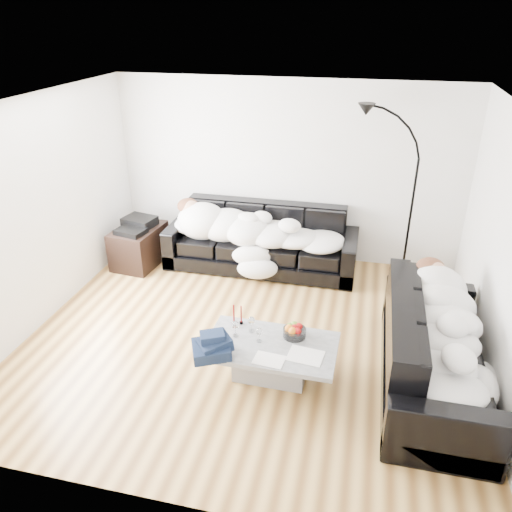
% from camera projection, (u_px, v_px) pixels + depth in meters
% --- Properties ---
extents(ground, '(5.00, 5.00, 0.00)m').
position_uv_depth(ground, '(250.00, 337.00, 5.78)').
color(ground, brown).
rests_on(ground, ground).
extents(wall_back, '(5.00, 0.02, 2.60)m').
position_uv_depth(wall_back, '(287.00, 172.00, 7.16)').
color(wall_back, silver).
rests_on(wall_back, ground).
extents(wall_left, '(0.02, 4.50, 2.60)m').
position_uv_depth(wall_left, '(38.00, 214.00, 5.71)').
color(wall_left, silver).
rests_on(wall_left, ground).
extents(wall_right, '(0.02, 4.50, 2.60)m').
position_uv_depth(wall_right, '(507.00, 259.00, 4.69)').
color(wall_right, silver).
rests_on(wall_right, ground).
extents(ceiling, '(5.00, 5.00, 0.00)m').
position_uv_depth(ceiling, '(249.00, 106.00, 4.62)').
color(ceiling, white).
rests_on(ceiling, ground).
extents(sofa_back, '(2.72, 0.94, 0.89)m').
position_uv_depth(sofa_back, '(261.00, 239.00, 7.16)').
color(sofa_back, black).
rests_on(sofa_back, ground).
extents(sofa_right, '(0.97, 2.26, 0.91)m').
position_uv_depth(sofa_right, '(437.00, 347.00, 4.86)').
color(sofa_right, black).
rests_on(sofa_right, ground).
extents(sleeper_back, '(2.30, 0.79, 0.46)m').
position_uv_depth(sleeper_back, '(261.00, 227.00, 7.02)').
color(sleeper_back, white).
rests_on(sleeper_back, sofa_back).
extents(sleeper_right, '(0.82, 1.94, 0.47)m').
position_uv_depth(sleeper_right, '(440.00, 330.00, 4.77)').
color(sleeper_right, white).
rests_on(sleeper_right, sofa_right).
extents(teal_cushion, '(0.42, 0.38, 0.20)m').
position_uv_depth(teal_cushion, '(429.00, 288.00, 5.36)').
color(teal_cushion, '#0B4C4D').
rests_on(teal_cushion, sofa_right).
extents(coffee_table, '(1.33, 0.79, 0.38)m').
position_uv_depth(coffee_table, '(271.00, 360.00, 5.10)').
color(coffee_table, '#939699').
rests_on(coffee_table, ground).
extents(fruit_bowl, '(0.28, 0.28, 0.15)m').
position_uv_depth(fruit_bowl, '(295.00, 330.00, 5.10)').
color(fruit_bowl, white).
rests_on(fruit_bowl, coffee_table).
extents(wine_glass_a, '(0.08, 0.08, 0.17)m').
position_uv_depth(wine_glass_a, '(251.00, 324.00, 5.18)').
color(wine_glass_a, white).
rests_on(wine_glass_a, coffee_table).
extents(wine_glass_b, '(0.09, 0.09, 0.18)m').
position_uv_depth(wine_glass_b, '(235.00, 329.00, 5.11)').
color(wine_glass_b, white).
rests_on(wine_glass_b, coffee_table).
extents(wine_glass_c, '(0.08, 0.08, 0.16)m').
position_uv_depth(wine_glass_c, '(259.00, 335.00, 5.02)').
color(wine_glass_c, white).
rests_on(wine_glass_c, coffee_table).
extents(candle_left, '(0.05, 0.05, 0.24)m').
position_uv_depth(candle_left, '(234.00, 315.00, 5.28)').
color(candle_left, maroon).
rests_on(candle_left, coffee_table).
extents(candle_right, '(0.04, 0.04, 0.21)m').
position_uv_depth(candle_right, '(241.00, 315.00, 5.30)').
color(candle_right, maroon).
rests_on(candle_right, coffee_table).
extents(newspaper_a, '(0.37, 0.30, 0.01)m').
position_uv_depth(newspaper_a, '(306.00, 355.00, 4.84)').
color(newspaper_a, silver).
rests_on(newspaper_a, coffee_table).
extents(newspaper_b, '(0.31, 0.23, 0.01)m').
position_uv_depth(newspaper_b, '(269.00, 359.00, 4.79)').
color(newspaper_b, silver).
rests_on(newspaper_b, coffee_table).
extents(navy_jacket, '(0.48, 0.44, 0.19)m').
position_uv_depth(navy_jacket, '(216.00, 339.00, 4.79)').
color(navy_jacket, black).
rests_on(navy_jacket, coffee_table).
extents(shoes, '(0.50, 0.38, 0.11)m').
position_uv_depth(shoes, '(420.00, 334.00, 5.73)').
color(shoes, '#472311').
rests_on(shoes, ground).
extents(av_cabinet, '(0.65, 0.88, 0.57)m').
position_uv_depth(av_cabinet, '(139.00, 246.00, 7.32)').
color(av_cabinet, black).
rests_on(av_cabinet, ground).
extents(stereo, '(0.50, 0.43, 0.13)m').
position_uv_depth(stereo, '(137.00, 224.00, 7.17)').
color(stereo, black).
rests_on(stereo, av_cabinet).
extents(floor_lamp, '(0.80, 0.44, 2.08)m').
position_uv_depth(floor_lamp, '(412.00, 207.00, 6.64)').
color(floor_lamp, black).
rests_on(floor_lamp, ground).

